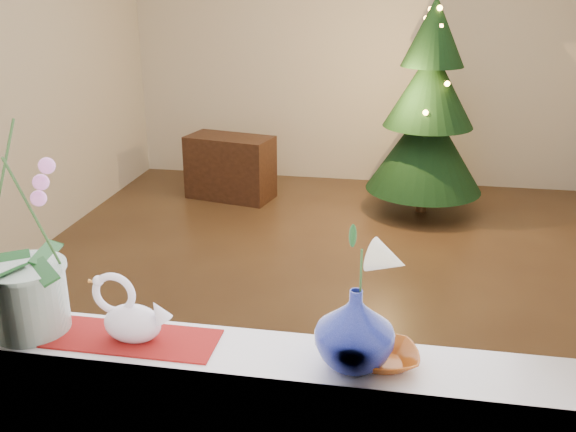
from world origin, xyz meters
name	(u,v)px	position (x,y,z in m)	size (l,w,h in m)	color
ground	(320,282)	(0.00, 0.00, 0.00)	(5.00, 5.00, 0.00)	#3A2617
wall_back	(355,48)	(0.00, 2.50, 1.35)	(4.50, 0.10, 2.70)	beige
wall_front	(206,234)	(0.00, -2.50, 1.35)	(4.50, 0.10, 2.70)	beige
windowsill	(225,354)	(0.00, -2.37, 0.90)	(2.20, 0.26, 0.04)	white
window_frame	(204,100)	(0.00, -2.47, 1.70)	(2.22, 0.06, 1.60)	white
runner	(109,336)	(-0.38, -2.37, 0.92)	(0.70, 0.20, 0.01)	maroon
orchid_pot	(17,221)	(-0.64, -2.37, 1.30)	(0.26, 0.26, 0.75)	white
swan	(131,310)	(-0.29, -2.37, 1.03)	(0.25, 0.12, 0.21)	white
blue_vase	(355,323)	(0.40, -2.39, 1.06)	(0.27, 0.27, 0.28)	navy
lily	(358,244)	(0.40, -2.39, 1.31)	(0.16, 0.09, 0.21)	white
paperweight	(352,360)	(0.39, -2.41, 0.95)	(0.06, 0.06, 0.06)	white
amber_dish	(385,358)	(0.49, -2.37, 0.94)	(0.17, 0.17, 0.04)	#A54710
xmas_tree	(429,109)	(0.72, 1.61, 0.93)	(1.02, 1.02, 1.87)	black
side_table	(230,167)	(-1.09, 1.70, 0.30)	(0.80, 0.40, 0.60)	black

